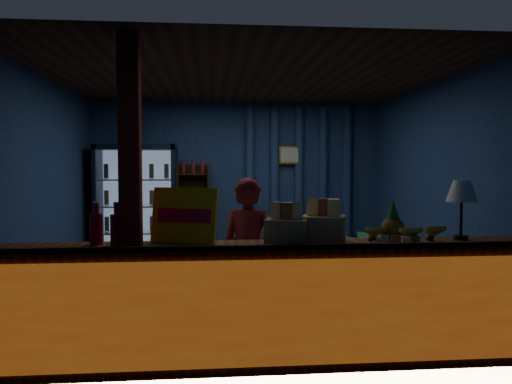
% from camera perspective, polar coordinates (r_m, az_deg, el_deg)
% --- Properties ---
extents(ground, '(4.60, 4.60, 0.00)m').
position_cam_1_polar(ground, '(6.07, -1.01, -12.07)').
color(ground, '#515154').
rests_on(ground, ground).
extents(room_walls, '(4.60, 4.60, 4.60)m').
position_cam_1_polar(room_walls, '(5.86, -1.02, 2.90)').
color(room_walls, navy).
rests_on(room_walls, ground).
extents(counter, '(4.40, 0.57, 0.99)m').
position_cam_1_polar(counter, '(4.11, 0.98, -12.56)').
color(counter, brown).
rests_on(counter, ground).
extents(support_post, '(0.16, 0.16, 2.60)m').
position_cam_1_polar(support_post, '(4.01, -14.12, -1.09)').
color(support_post, maroon).
rests_on(support_post, ground).
extents(beverage_cooler, '(1.20, 0.62, 1.90)m').
position_cam_1_polar(beverage_cooler, '(7.87, -13.38, -1.79)').
color(beverage_cooler, black).
rests_on(beverage_cooler, ground).
extents(bottle_shelf, '(0.50, 0.28, 1.60)m').
position_cam_1_polar(bottle_shelf, '(7.95, -7.15, -2.69)').
color(bottle_shelf, '#32230F').
rests_on(bottle_shelf, ground).
extents(curtain_folds, '(1.74, 0.14, 2.50)m').
position_cam_1_polar(curtain_folds, '(8.12, 4.93, 1.02)').
color(curtain_folds, navy).
rests_on(curtain_folds, room_walls).
extents(framed_picture, '(0.36, 0.04, 0.28)m').
position_cam_1_polar(framed_picture, '(8.05, 3.95, 4.21)').
color(framed_picture, yellow).
rests_on(framed_picture, room_walls).
extents(shopkeeper, '(0.62, 0.50, 1.48)m').
position_cam_1_polar(shopkeeper, '(4.61, -0.89, -7.51)').
color(shopkeeper, maroon).
rests_on(shopkeeper, ground).
extents(green_chair, '(0.85, 0.85, 0.57)m').
position_cam_1_polar(green_chair, '(7.64, 11.78, -6.82)').
color(green_chair, '#60C072').
rests_on(green_chair, ground).
extents(side_table, '(0.69, 0.58, 0.64)m').
position_cam_1_polar(side_table, '(7.42, -0.27, -7.15)').
color(side_table, '#32230F').
rests_on(side_table, ground).
extents(yellow_sign, '(0.56, 0.32, 0.45)m').
position_cam_1_polar(yellow_sign, '(4.12, -8.23, -2.66)').
color(yellow_sign, '#D8B50B').
rests_on(yellow_sign, counter).
extents(soda_bottles, '(0.28, 0.19, 0.35)m').
position_cam_1_polar(soda_bottles, '(4.14, -16.70, -3.93)').
color(soda_bottles, red).
rests_on(soda_bottles, counter).
extents(snack_box_left, '(0.38, 0.34, 0.34)m').
position_cam_1_polar(snack_box_left, '(3.98, 3.51, -4.35)').
color(snack_box_left, '#AD8253').
rests_on(snack_box_left, counter).
extents(snack_box_centre, '(0.42, 0.38, 0.36)m').
position_cam_1_polar(snack_box_centre, '(4.12, 7.70, -4.02)').
color(snack_box_centre, '#AD8253').
rests_on(snack_box_centre, counter).
extents(pastry_tray, '(0.45, 0.45, 0.07)m').
position_cam_1_polar(pastry_tray, '(4.25, 16.12, -5.30)').
color(pastry_tray, silver).
rests_on(pastry_tray, counter).
extents(banana_bunches, '(0.72, 0.28, 0.16)m').
position_cam_1_polar(banana_bunches, '(4.29, 16.62, -4.50)').
color(banana_bunches, gold).
rests_on(banana_bunches, counter).
extents(table_lamp, '(0.26, 0.26, 0.51)m').
position_cam_1_polar(table_lamp, '(4.56, 22.44, -0.17)').
color(table_lamp, black).
rests_on(table_lamp, counter).
extents(pineapple, '(0.20, 0.20, 0.34)m').
position_cam_1_polar(pineapple, '(4.28, 15.35, -3.66)').
color(pineapple, olive).
rests_on(pineapple, counter).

